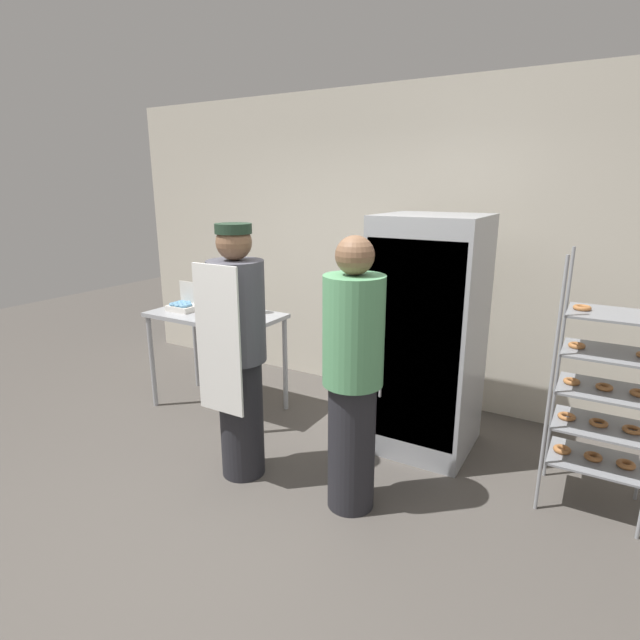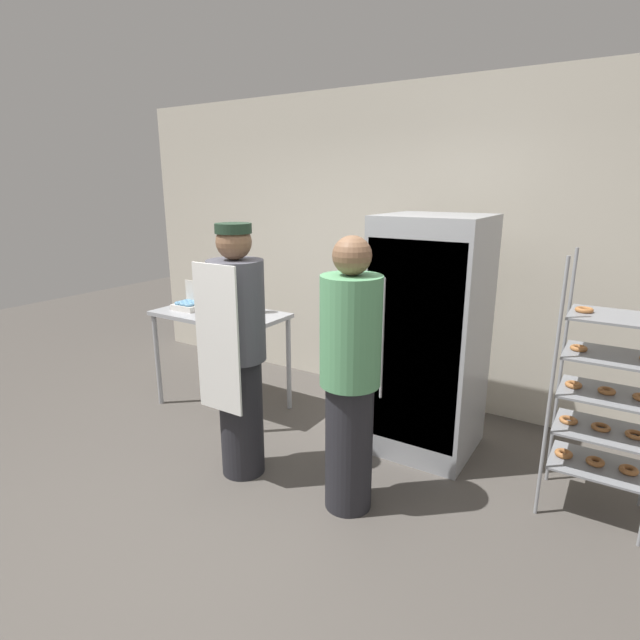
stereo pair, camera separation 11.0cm
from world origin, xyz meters
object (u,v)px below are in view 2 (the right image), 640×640
(donut_box, at_px, (188,304))
(person_baker, at_px, (238,350))
(baking_rack, at_px, (606,396))
(person_customer, at_px, (350,377))
(refrigerator, at_px, (429,337))
(blender_pitcher, at_px, (257,300))

(donut_box, bearing_deg, person_baker, -30.02)
(baking_rack, height_order, donut_box, baking_rack)
(person_customer, bearing_deg, refrigerator, 82.48)
(donut_box, bearing_deg, refrigerator, 9.24)
(refrigerator, relative_size, baking_rack, 1.11)
(donut_box, distance_m, person_baker, 1.39)
(baking_rack, distance_m, person_baker, 2.32)
(refrigerator, relative_size, person_customer, 1.04)
(donut_box, bearing_deg, person_customer, -17.40)
(refrigerator, height_order, person_customer, refrigerator)
(blender_pitcher, distance_m, person_baker, 1.11)
(baking_rack, distance_m, blender_pitcher, 2.77)
(refrigerator, distance_m, donut_box, 2.20)
(baking_rack, relative_size, donut_box, 6.41)
(baking_rack, xyz_separation_m, donut_box, (-3.36, -0.13, 0.17))
(donut_box, distance_m, blender_pitcher, 0.66)
(refrigerator, relative_size, blender_pitcher, 7.00)
(blender_pitcher, xyz_separation_m, person_baker, (0.59, -0.93, -0.10))
(person_baker, bearing_deg, baking_rack, 20.96)
(baking_rack, xyz_separation_m, person_baker, (-2.16, -0.83, 0.14))
(baking_rack, bearing_deg, donut_box, -177.70)
(refrigerator, xyz_separation_m, blender_pitcher, (-1.56, -0.11, 0.12))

